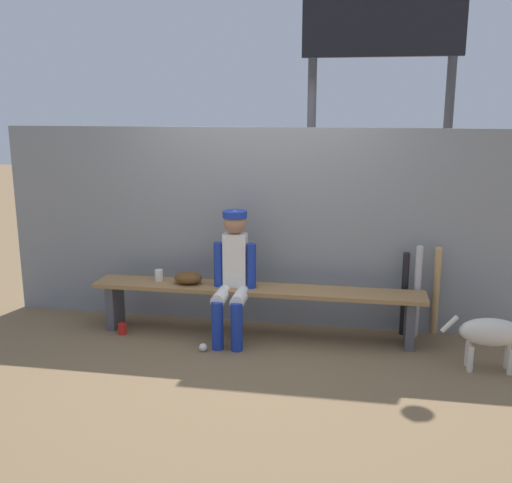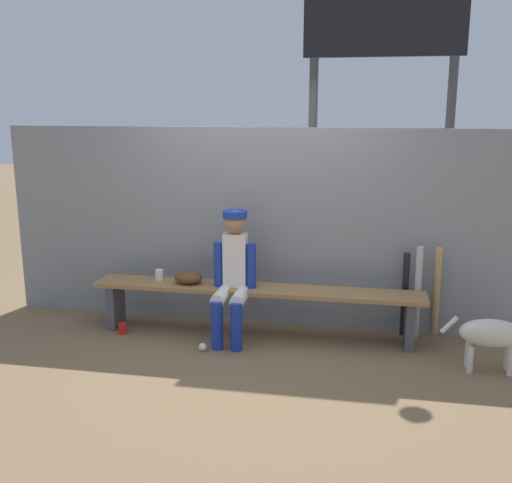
# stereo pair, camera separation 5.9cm
# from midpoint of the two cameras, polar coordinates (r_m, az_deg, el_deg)

# --- Properties ---
(ground_plane) EXTENTS (30.00, 30.00, 0.00)m
(ground_plane) POSITION_cam_midpoint_polar(r_m,az_deg,el_deg) (5.85, -0.29, -9.03)
(ground_plane) COLOR brown
(chainlink_fence) EXTENTS (5.37, 0.03, 1.99)m
(chainlink_fence) POSITION_cam_midpoint_polar(r_m,az_deg,el_deg) (5.93, 0.37, 1.32)
(chainlink_fence) COLOR gray
(chainlink_fence) RESTS_ON ground_plane
(dugout_bench) EXTENTS (3.19, 0.36, 0.49)m
(dugout_bench) POSITION_cam_midpoint_polar(r_m,az_deg,el_deg) (5.71, -0.30, -5.35)
(dugout_bench) COLOR olive
(dugout_bench) RESTS_ON ground_plane
(player_seated) EXTENTS (0.41, 0.55, 1.23)m
(player_seated) POSITION_cam_midpoint_polar(r_m,az_deg,el_deg) (5.56, -2.55, -2.87)
(player_seated) COLOR silver
(player_seated) RESTS_ON ground_plane
(baseball_glove) EXTENTS (0.28, 0.20, 0.12)m
(baseball_glove) POSITION_cam_midpoint_polar(r_m,az_deg,el_deg) (5.82, -6.85, -3.48)
(baseball_glove) COLOR #593819
(baseball_glove) RESTS_ON dugout_bench
(bat_aluminum_black) EXTENTS (0.07, 0.13, 0.84)m
(bat_aluminum_black) POSITION_cam_midpoint_polar(r_m,az_deg,el_deg) (5.88, 13.80, -4.95)
(bat_aluminum_black) COLOR black
(bat_aluminum_black) RESTS_ON ground_plane
(bat_aluminum_silver) EXTENTS (0.07, 0.14, 0.91)m
(bat_aluminum_silver) POSITION_cam_midpoint_polar(r_m,az_deg,el_deg) (5.85, 14.95, -4.72)
(bat_aluminum_silver) COLOR #B7B7BC
(bat_aluminum_silver) RESTS_ON ground_plane
(bat_wood_tan) EXTENTS (0.10, 0.22, 0.90)m
(bat_wood_tan) POSITION_cam_midpoint_polar(r_m,az_deg,el_deg) (5.95, 16.66, -4.61)
(bat_wood_tan) COLOR tan
(bat_wood_tan) RESTS_ON ground_plane
(baseball) EXTENTS (0.07, 0.07, 0.07)m
(baseball) POSITION_cam_midpoint_polar(r_m,az_deg,el_deg) (5.51, -5.43, -10.10)
(baseball) COLOR white
(baseball) RESTS_ON ground_plane
(cup_on_ground) EXTENTS (0.08, 0.08, 0.11)m
(cup_on_ground) POSITION_cam_midpoint_polar(r_m,az_deg,el_deg) (6.01, -13.01, -8.18)
(cup_on_ground) COLOR red
(cup_on_ground) RESTS_ON ground_plane
(cup_on_bench) EXTENTS (0.08, 0.08, 0.11)m
(cup_on_bench) POSITION_cam_midpoint_polar(r_m,az_deg,el_deg) (5.96, -9.60, -3.22)
(cup_on_bench) COLOR silver
(cup_on_bench) RESTS_ON dugout_bench
(scoreboard) EXTENTS (2.00, 0.27, 3.91)m
(scoreboard) POSITION_cam_midpoint_polar(r_m,az_deg,el_deg) (6.86, 12.20, 17.14)
(scoreboard) COLOR #3F3F42
(scoreboard) RESTS_ON ground_plane
(dog) EXTENTS (0.84, 0.20, 0.49)m
(dog) POSITION_cam_midpoint_polar(r_m,az_deg,el_deg) (5.39, 21.99, -8.17)
(dog) COLOR beige
(dog) RESTS_ON ground_plane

